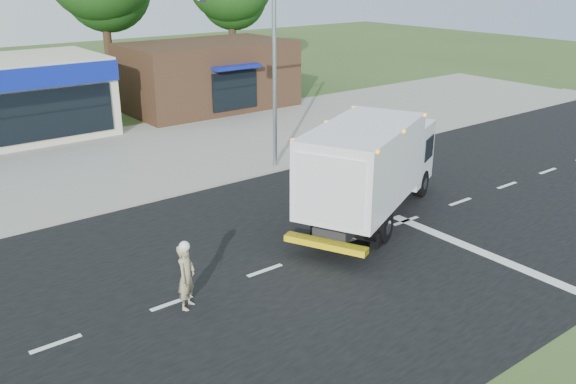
# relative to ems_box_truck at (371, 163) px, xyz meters

# --- Properties ---
(ground) EXTENTS (120.00, 120.00, 0.00)m
(ground) POSITION_rel_ems_box_truck_xyz_m (-2.16, -0.98, -2.04)
(ground) COLOR #385123
(ground) RESTS_ON ground
(road_asphalt) EXTENTS (60.00, 14.00, 0.02)m
(road_asphalt) POSITION_rel_ems_box_truck_xyz_m (-2.16, -0.98, -2.04)
(road_asphalt) COLOR black
(road_asphalt) RESTS_ON ground
(sidewalk) EXTENTS (60.00, 2.40, 0.12)m
(sidewalk) POSITION_rel_ems_box_truck_xyz_m (-2.16, 7.22, -1.98)
(sidewalk) COLOR gray
(sidewalk) RESTS_ON ground
(parking_apron) EXTENTS (60.00, 9.00, 0.02)m
(parking_apron) POSITION_rel_ems_box_truck_xyz_m (-2.16, 13.02, -2.03)
(parking_apron) COLOR gray
(parking_apron) RESTS_ON ground
(lane_markings) EXTENTS (55.20, 7.00, 0.01)m
(lane_markings) POSITION_rel_ems_box_truck_xyz_m (-0.81, -2.33, -2.02)
(lane_markings) COLOR silver
(lane_markings) RESTS_ON road_asphalt
(ems_box_truck) EXTENTS (8.26, 5.65, 3.54)m
(ems_box_truck) POSITION_rel_ems_box_truck_xyz_m (0.00, 0.00, 0.00)
(ems_box_truck) COLOR black
(ems_box_truck) RESTS_ON ground
(emergency_worker) EXTENTS (0.77, 0.73, 1.87)m
(emergency_worker) POSITION_rel_ems_box_truck_xyz_m (-7.90, -1.40, -1.12)
(emergency_worker) COLOR tan
(emergency_worker) RESTS_ON ground
(brown_storefront) EXTENTS (10.00, 6.70, 4.00)m
(brown_storefront) POSITION_rel_ems_box_truck_xyz_m (4.84, 19.00, -0.04)
(brown_storefront) COLOR #382316
(brown_storefront) RESTS_ON ground
(traffic_signal_pole) EXTENTS (3.51, 0.25, 8.00)m
(traffic_signal_pole) POSITION_rel_ems_box_truck_xyz_m (0.19, 6.62, 2.88)
(traffic_signal_pole) COLOR gray
(traffic_signal_pole) RESTS_ON ground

